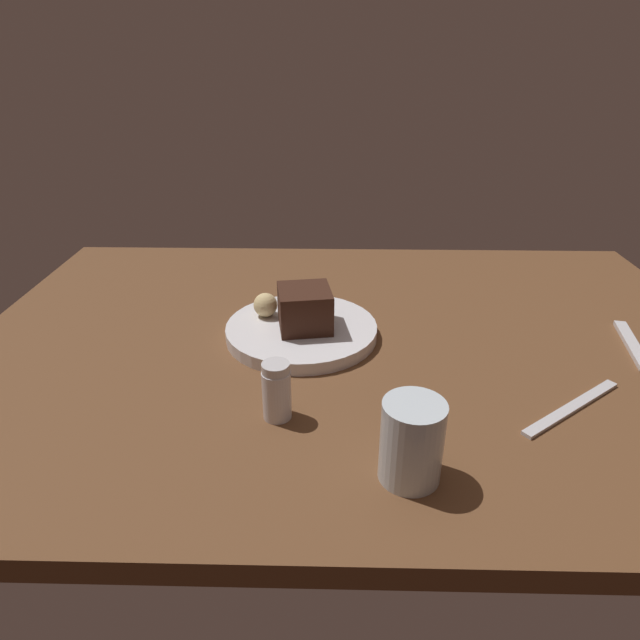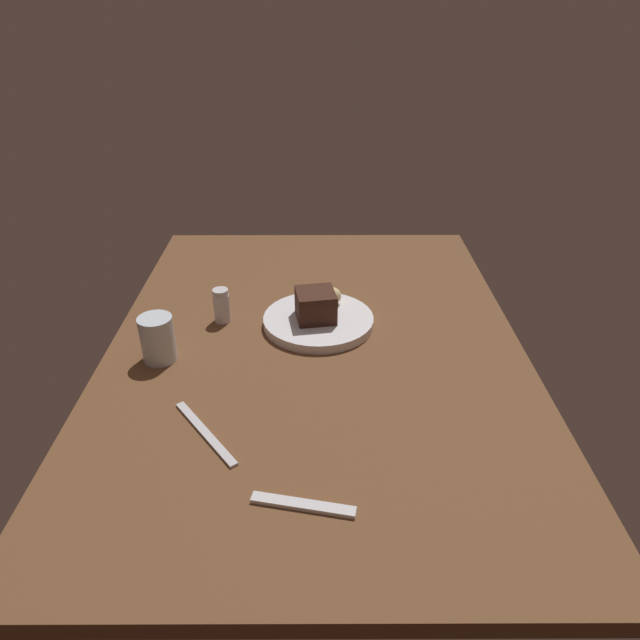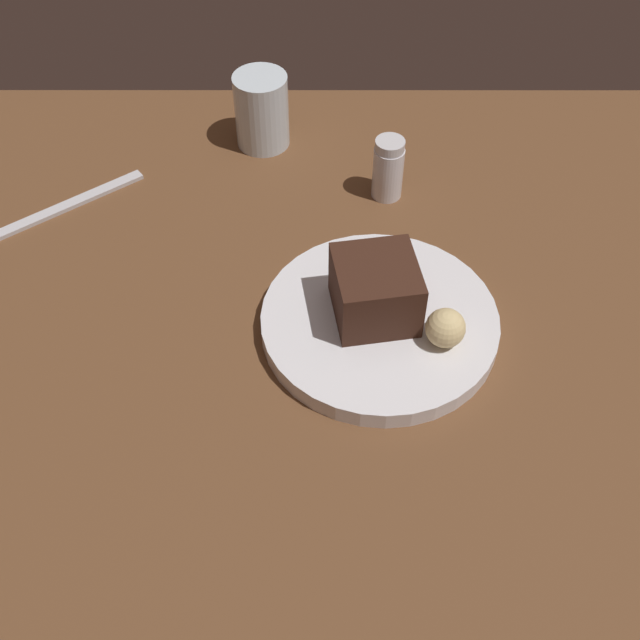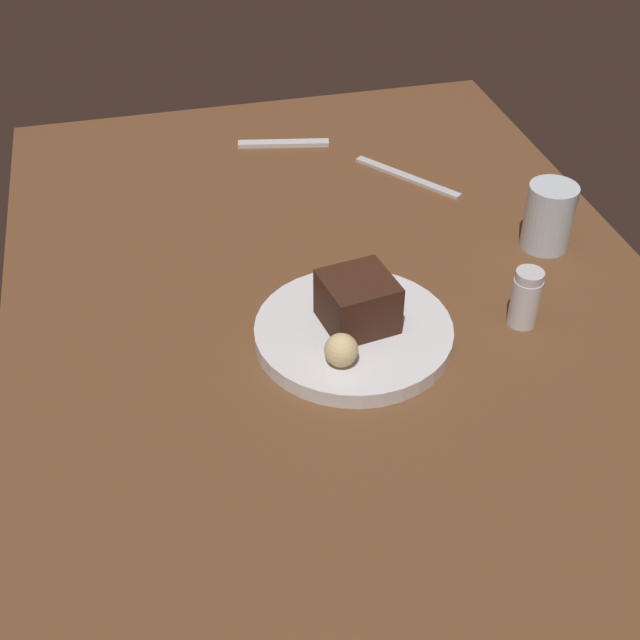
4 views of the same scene
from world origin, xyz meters
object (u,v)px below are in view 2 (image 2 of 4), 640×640
at_px(salt_shaker, 222,306).
at_px(dessert_spoon, 303,505).
at_px(butter_knife, 205,433).
at_px(water_glass, 158,339).
at_px(dessert_plate, 318,321).
at_px(chocolate_cake_slice, 314,305).
at_px(bread_roll, 333,296).

bearing_deg(salt_shaker, dessert_spoon, 19.61).
distance_m(dessert_spoon, butter_knife, 0.22).
xyz_separation_m(water_glass, dessert_spoon, (0.38, 0.29, -0.04)).
xyz_separation_m(dessert_plate, dessert_spoon, (0.51, -0.02, -0.01)).
distance_m(chocolate_cake_slice, salt_shaker, 0.20).
relative_size(salt_shaker, water_glass, 0.82).
height_order(bread_roll, salt_shaker, salt_shaker).
bearing_deg(chocolate_cake_slice, salt_shaker, -97.00).
relative_size(dessert_plate, salt_shaker, 3.11).
xyz_separation_m(salt_shaker, dessert_spoon, (0.52, 0.19, -0.03)).
xyz_separation_m(salt_shaker, water_glass, (0.15, -0.10, 0.01)).
bearing_deg(dessert_plate, butter_knife, -27.76).
height_order(dessert_spoon, butter_knife, dessert_spoon).
bearing_deg(butter_knife, bread_roll, 115.21).
xyz_separation_m(dessert_plate, water_glass, (0.13, -0.31, 0.04)).
height_order(salt_shaker, water_glass, water_glass).
bearing_deg(chocolate_cake_slice, bread_roll, 147.86).
distance_m(water_glass, dessert_spoon, 0.47).
height_order(chocolate_cake_slice, bread_roll, chocolate_cake_slice).
distance_m(bread_roll, butter_knife, 0.47).
xyz_separation_m(dessert_spoon, butter_knife, (-0.15, -0.16, -0.00)).
bearing_deg(chocolate_cake_slice, water_glass, -67.41).
relative_size(dessert_plate, dessert_spoon, 1.58).
height_order(water_glass, butter_knife, water_glass).
height_order(dessert_plate, chocolate_cake_slice, chocolate_cake_slice).
height_order(dessert_plate, butter_knife, dessert_plate).
xyz_separation_m(salt_shaker, butter_knife, (0.37, 0.02, -0.04)).
bearing_deg(butter_knife, dessert_spoon, 9.78).
bearing_deg(dessert_spoon, salt_shaker, -58.95).
bearing_deg(bread_roll, butter_knife, -27.80).
xyz_separation_m(dessert_plate, chocolate_cake_slice, (0.01, -0.01, 0.04)).
height_order(dessert_plate, salt_shaker, salt_shaker).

